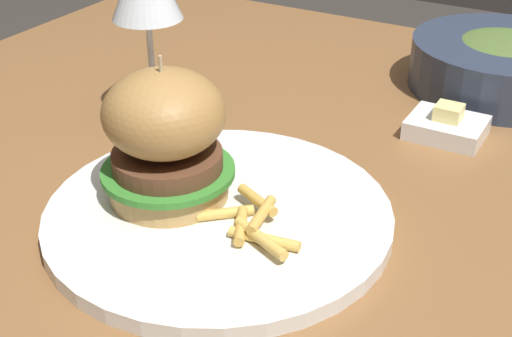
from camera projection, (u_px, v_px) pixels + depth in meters
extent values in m
cube|color=brown|center=(352.00, 179.00, 0.72)|extent=(1.15, 0.85, 0.04)
cylinder|color=brown|center=(169.00, 192.00, 1.40)|extent=(0.06, 0.06, 0.70)
cylinder|color=white|center=(219.00, 215.00, 0.61)|extent=(0.30, 0.30, 0.01)
cylinder|color=tan|center=(169.00, 185.00, 0.62)|extent=(0.10, 0.10, 0.02)
cylinder|color=#38842D|center=(168.00, 171.00, 0.62)|extent=(0.12, 0.12, 0.01)
cylinder|color=brown|center=(167.00, 160.00, 0.61)|extent=(0.10, 0.10, 0.02)
ellipsoid|color=#A97A41|center=(164.00, 113.00, 0.59)|extent=(0.10, 0.10, 0.07)
cylinder|color=#CCB78C|center=(162.00, 85.00, 0.58)|extent=(0.00, 0.00, 0.05)
cylinder|color=#E0B251|center=(225.00, 213.00, 0.60)|extent=(0.04, 0.04, 0.01)
cylinder|color=#E0B251|center=(267.00, 240.00, 0.56)|extent=(0.06, 0.02, 0.01)
cylinder|color=#E0B251|center=(259.00, 238.00, 0.56)|extent=(0.06, 0.03, 0.01)
cylinder|color=gold|center=(257.00, 200.00, 0.60)|extent=(0.05, 0.03, 0.01)
cylinder|color=gold|center=(241.00, 226.00, 0.58)|extent=(0.03, 0.05, 0.01)
cylinder|color=gold|center=(261.00, 215.00, 0.58)|extent=(0.02, 0.05, 0.01)
cylinder|color=silver|center=(155.00, 114.00, 0.80)|extent=(0.06, 0.06, 0.00)
cylinder|color=silver|center=(152.00, 67.00, 0.77)|extent=(0.01, 0.01, 0.11)
cube|color=white|center=(446.00, 128.00, 0.75)|extent=(0.08, 0.06, 0.02)
cube|color=#F4E58C|center=(449.00, 112.00, 0.74)|extent=(0.03, 0.03, 0.02)
cylinder|color=#2D384C|center=(504.00, 65.00, 0.85)|extent=(0.22, 0.22, 0.06)
ellipsoid|color=#4C662D|center=(507.00, 47.00, 0.84)|extent=(0.12, 0.12, 0.02)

